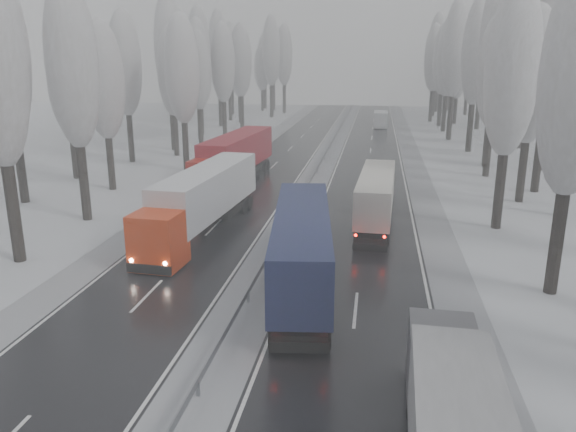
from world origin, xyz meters
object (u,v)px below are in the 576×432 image
(truck_blue_box, at_px, (302,241))
(truck_cream_box, at_px, (377,192))
(box_truck_distant, at_px, (381,119))
(truck_red_red, at_px, (234,156))
(truck_red_white, at_px, (202,198))

(truck_blue_box, relative_size, truck_cream_box, 1.15)
(box_truck_distant, relative_size, truck_red_red, 0.41)
(truck_blue_box, xyz_separation_m, truck_red_white, (-7.81, 7.85, 0.03))
(truck_blue_box, xyz_separation_m, box_truck_distant, (4.21, 71.10, -1.11))
(box_truck_distant, distance_m, truck_red_white, 64.39)
(truck_blue_box, relative_size, truck_red_white, 0.99)
(truck_cream_box, bearing_deg, box_truck_distant, 92.14)
(truck_cream_box, distance_m, box_truck_distant, 58.10)
(box_truck_distant, distance_m, truck_red_red, 49.60)
(truck_cream_box, height_order, truck_red_red, truck_red_red)
(truck_cream_box, relative_size, box_truck_distant, 1.99)
(truck_cream_box, distance_m, truck_red_white, 12.70)
(truck_cream_box, xyz_separation_m, truck_red_red, (-13.33, 10.45, 0.49))
(truck_cream_box, relative_size, truck_red_red, 0.81)
(truck_blue_box, distance_m, box_truck_distant, 71.23)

